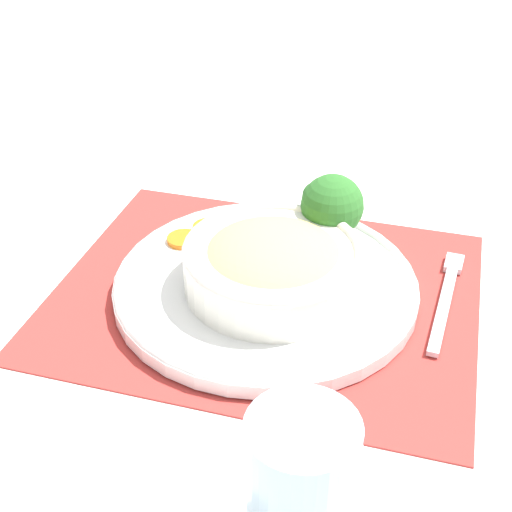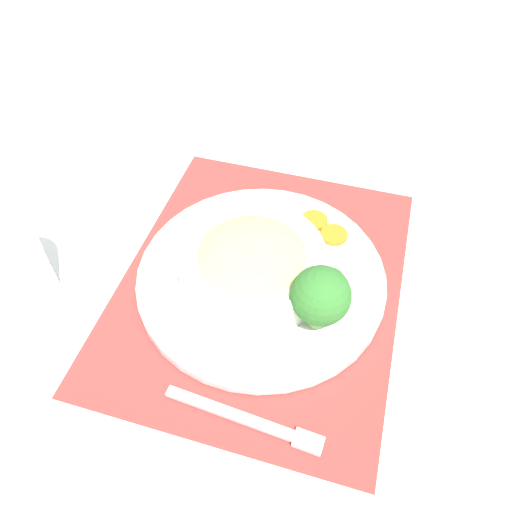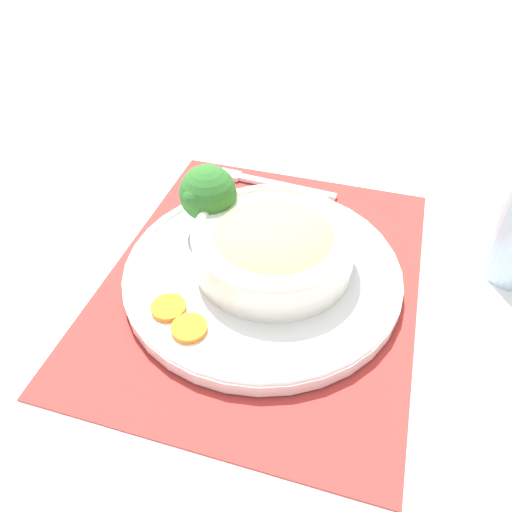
{
  "view_description": "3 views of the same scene",
  "coord_description": "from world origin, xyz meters",
  "px_view_note": "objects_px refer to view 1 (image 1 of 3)",
  "views": [
    {
      "loc": [
        0.13,
        -0.61,
        0.47
      ],
      "look_at": [
        -0.01,
        -0.0,
        0.05
      ],
      "focal_mm": 50.0,
      "sensor_mm": 36.0,
      "label": 1
    },
    {
      "loc": [
        0.4,
        0.09,
        0.54
      ],
      "look_at": [
        -0.01,
        -0.01,
        0.04
      ],
      "focal_mm": 35.0,
      "sensor_mm": 36.0,
      "label": 2
    },
    {
      "loc": [
        -0.42,
        -0.09,
        0.43
      ],
      "look_at": [
        -0.0,
        0.01,
        0.04
      ],
      "focal_mm": 35.0,
      "sensor_mm": 36.0,
      "label": 3
    }
  ],
  "objects_px": {
    "bowl": "(273,263)",
    "water_glass": "(299,496)",
    "broccoli_floret": "(332,206)",
    "fork": "(447,291)"
  },
  "relations": [
    {
      "from": "bowl",
      "to": "water_glass",
      "type": "height_order",
      "value": "water_glass"
    },
    {
      "from": "broccoli_floret",
      "to": "water_glass",
      "type": "bearing_deg",
      "value": -85.51
    },
    {
      "from": "bowl",
      "to": "fork",
      "type": "relative_size",
      "value": 1.04
    },
    {
      "from": "water_glass",
      "to": "fork",
      "type": "bearing_deg",
      "value": 72.4
    },
    {
      "from": "broccoli_floret",
      "to": "fork",
      "type": "xyz_separation_m",
      "value": [
        0.14,
        -0.04,
        -0.07
      ]
    },
    {
      "from": "bowl",
      "to": "broccoli_floret",
      "type": "relative_size",
      "value": 2.12
    },
    {
      "from": "broccoli_floret",
      "to": "fork",
      "type": "bearing_deg",
      "value": -16.92
    },
    {
      "from": "bowl",
      "to": "water_glass",
      "type": "distance_m",
      "value": 0.3
    },
    {
      "from": "fork",
      "to": "broccoli_floret",
      "type": "bearing_deg",
      "value": 170.34
    },
    {
      "from": "bowl",
      "to": "water_glass",
      "type": "relative_size",
      "value": 1.49
    }
  ]
}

